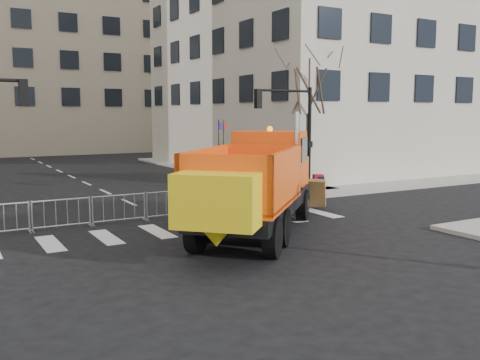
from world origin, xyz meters
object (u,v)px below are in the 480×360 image
newspaper_box (318,186)px  cop_c (284,191)px  cop_a (275,190)px  cop_b (287,189)px  plow_truck (255,181)px

newspaper_box → cop_c: bearing=-137.3°
cop_a → newspaper_box: bearing=169.0°
cop_a → cop_b: bearing=145.1°
plow_truck → cop_c: plow_truck is taller
cop_c → newspaper_box: size_ratio=1.46×
cop_a → plow_truck: bearing=13.4°
plow_truck → cop_a: bearing=3.1°
cop_a → cop_b: 0.61m
plow_truck → newspaper_box: 8.25m
plow_truck → cop_b: size_ratio=5.19×
cop_b → cop_c: (0.12, 0.38, -0.13)m
cop_b → newspaper_box: cop_b is taller
cop_b → cop_c: bearing=-88.6°
cop_c → cop_b: bearing=11.2°
cop_a → cop_c: cop_a is taller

